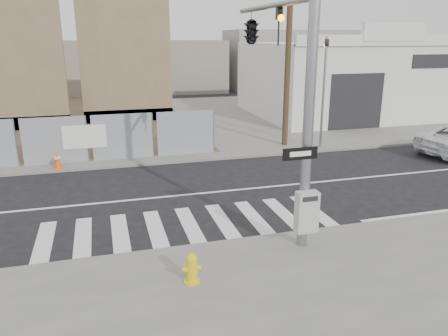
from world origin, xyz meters
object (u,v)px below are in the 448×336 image
object	(u,v)px
fire_hydrant	(192,268)
traffic_cone_d	(111,149)
traffic_cone_c	(58,160)
signal_pole	(268,56)
auto_shop	(343,79)

from	to	relation	value
fire_hydrant	traffic_cone_d	size ratio (longest dim) A/B	0.97
fire_hydrant	traffic_cone_d	xyz separation A→B (m)	(-1.30, 11.27, 0.01)
traffic_cone_c	traffic_cone_d	world-z (taller)	traffic_cone_d
signal_pole	traffic_cone_c	distance (m)	10.07
auto_shop	traffic_cone_d	distance (m)	17.72
fire_hydrant	traffic_cone_d	distance (m)	11.35
signal_pole	traffic_cone_d	bearing A→B (deg)	120.44
fire_hydrant	traffic_cone_c	bearing A→B (deg)	130.83
signal_pole	traffic_cone_d	distance (m)	9.72
traffic_cone_c	auto_shop	bearing A→B (deg)	25.79
auto_shop	traffic_cone_c	size ratio (longest dim) A/B	17.18
traffic_cone_d	traffic_cone_c	bearing A→B (deg)	-150.23
fire_hydrant	signal_pole	bearing A→B (deg)	72.07
fire_hydrant	traffic_cone_d	bearing A→B (deg)	118.26
signal_pole	traffic_cone_d	xyz separation A→B (m)	(-4.41, 7.51, -4.31)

